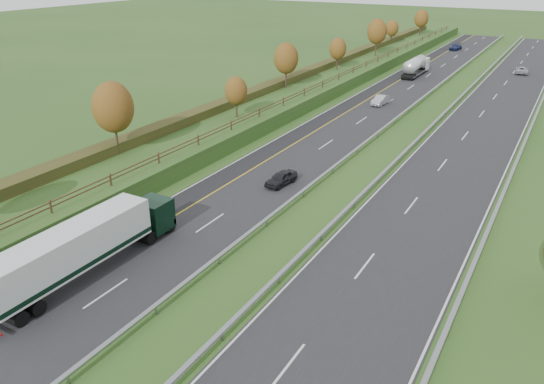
% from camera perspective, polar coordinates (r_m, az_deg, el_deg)
% --- Properties ---
extents(ground, '(400.00, 400.00, 0.00)m').
position_cam_1_polar(ground, '(70.11, 13.61, 5.91)').
color(ground, '#2B4E1C').
rests_on(ground, ground).
extents(near_carriageway, '(10.50, 200.00, 0.04)m').
position_cam_1_polar(near_carriageway, '(77.04, 9.00, 7.91)').
color(near_carriageway, black).
rests_on(near_carriageway, ground).
extents(far_carriageway, '(10.50, 200.00, 0.04)m').
position_cam_1_polar(far_carriageway, '(73.16, 21.15, 5.72)').
color(far_carriageway, black).
rests_on(far_carriageway, ground).
extents(hard_shoulder, '(3.00, 200.00, 0.04)m').
position_cam_1_polar(hard_shoulder, '(78.37, 6.42, 8.33)').
color(hard_shoulder, black).
rests_on(hard_shoulder, ground).
extents(lane_markings, '(26.75, 200.00, 0.01)m').
position_cam_1_polar(lane_markings, '(75.01, 13.55, 7.12)').
color(lane_markings, silver).
rests_on(lane_markings, near_carriageway).
extents(embankment_left, '(12.00, 200.00, 2.00)m').
position_cam_1_polar(embankment_left, '(82.08, 0.45, 9.89)').
color(embankment_left, '#2B4E1C').
rests_on(embankment_left, ground).
extents(hedge_left, '(2.20, 180.00, 1.10)m').
position_cam_1_polar(hedge_left, '(82.69, -0.78, 11.10)').
color(hedge_left, '#303616').
rests_on(hedge_left, embankment_left).
extents(fence_left, '(0.12, 189.06, 1.20)m').
position_cam_1_polar(fence_left, '(79.28, 3.20, 10.64)').
color(fence_left, '#422B19').
rests_on(fence_left, embankment_left).
extents(median_barrier_near, '(0.32, 200.00, 0.71)m').
position_cam_1_polar(median_barrier_near, '(75.15, 13.10, 7.64)').
color(median_barrier_near, gray).
rests_on(median_barrier_near, ground).
extents(median_barrier_far, '(0.32, 200.00, 0.71)m').
position_cam_1_polar(median_barrier_far, '(73.94, 16.88, 6.97)').
color(median_barrier_far, gray).
rests_on(median_barrier_far, ground).
extents(outer_barrier_far, '(0.32, 200.00, 0.71)m').
position_cam_1_polar(outer_barrier_far, '(72.47, 25.71, 5.28)').
color(outer_barrier_far, gray).
rests_on(outer_barrier_far, ground).
extents(trees_left, '(6.64, 164.30, 7.66)m').
position_cam_1_polar(trees_left, '(77.90, -0.54, 13.17)').
color(trees_left, '#2D2116').
rests_on(trees_left, embankment_left).
extents(box_lorry, '(2.58, 16.28, 4.06)m').
position_cam_1_polar(box_lorry, '(39.57, -19.54, -5.51)').
color(box_lorry, black).
rests_on(box_lorry, near_carriageway).
extents(road_tanker, '(2.40, 11.22, 3.46)m').
position_cam_1_polar(road_tanker, '(108.27, 15.24, 12.97)').
color(road_tanker, silver).
rests_on(road_tanker, near_carriageway).
extents(car_dark_near, '(2.14, 4.17, 1.36)m').
position_cam_1_polar(car_dark_near, '(52.83, 0.98, 1.49)').
color(car_dark_near, black).
rests_on(car_dark_near, near_carriageway).
extents(car_silver_mid, '(1.85, 4.46, 1.43)m').
position_cam_1_polar(car_silver_mid, '(84.66, 11.61, 9.67)').
color(car_silver_mid, '#9B9A9E').
rests_on(car_silver_mid, near_carriageway).
extents(car_small_far, '(2.53, 5.08, 1.42)m').
position_cam_1_polar(car_small_far, '(142.66, 19.15, 14.52)').
color(car_small_far, '#161D44').
rests_on(car_small_far, near_carriageway).
extents(car_oncoming, '(2.82, 5.16, 1.37)m').
position_cam_1_polar(car_oncoming, '(117.21, 25.27, 11.78)').
color(car_oncoming, '#A5A5A9').
rests_on(car_oncoming, far_carriageway).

